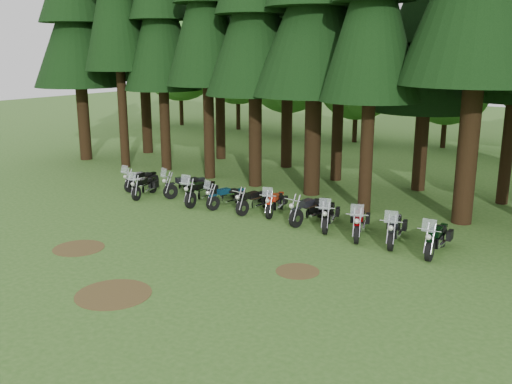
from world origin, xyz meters
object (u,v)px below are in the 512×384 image
motorcycle_1 (144,187)px  motorcycle_5 (255,202)px  motorcycle_2 (186,186)px  motorcycle_6 (275,203)px  motorcycle_3 (201,192)px  motorcycle_7 (310,211)px  motorcycle_11 (437,239)px  motorcycle_9 (359,223)px  motorcycle_10 (395,230)px  motorcycle_8 (329,216)px  motorcycle_4 (227,197)px  motorcycle_0 (142,180)px

motorcycle_1 → motorcycle_5: size_ratio=0.99×
motorcycle_2 → motorcycle_6: (5.12, -0.12, -0.04)m
motorcycle_3 → motorcycle_7: 5.52m
motorcycle_11 → motorcycle_7: bearing=169.9°
motorcycle_9 → motorcycle_10: motorcycle_9 is taller
motorcycle_8 → motorcycle_10: (2.82, -0.30, 0.02)m
motorcycle_1 → motorcycle_2: motorcycle_2 is taller
motorcycle_6 → motorcycle_4: bearing=173.8°
motorcycle_0 → motorcycle_4: size_ratio=1.02×
motorcycle_0 → motorcycle_6: motorcycle_6 is taller
motorcycle_2 → motorcycle_10: 10.76m
motorcycle_5 → motorcycle_11: motorcycle_11 is taller
motorcycle_0 → motorcycle_4: 5.54m
motorcycle_1 → motorcycle_10: (12.33, 0.24, 0.04)m
motorcycle_5 → motorcycle_9: motorcycle_9 is taller
motorcycle_1 → motorcycle_10: size_ratio=0.92×
motorcycle_0 → motorcycle_2: 2.75m
motorcycle_7 → motorcycle_6: bearing=-179.1°
motorcycle_0 → motorcycle_11: size_ratio=0.91×
motorcycle_2 → motorcycle_4: bearing=10.8°
motorcycle_0 → motorcycle_4: bearing=-0.1°
motorcycle_5 → motorcycle_10: size_ratio=0.93×
motorcycle_9 → motorcycle_7: bearing=148.4°
motorcycle_5 → motorcycle_10: bearing=3.9°
motorcycle_3 → motorcycle_1: bearing=-176.9°
motorcycle_6 → motorcycle_9: 4.28m
motorcycle_10 → motorcycle_9: bearing=166.4°
motorcycle_2 → motorcycle_11: bearing=15.0°
motorcycle_5 → motorcycle_6: 0.89m
motorcycle_6 → motorcycle_1: bearing=174.0°
motorcycle_7 → motorcycle_0: bearing=-171.9°
motorcycle_5 → motorcycle_6: (0.86, 0.24, 0.00)m
motorcycle_8 → motorcycle_9: size_ratio=0.95×
motorcycle_6 → motorcycle_11: size_ratio=0.91×
motorcycle_3 → motorcycle_9: (7.88, -0.28, -0.00)m
motorcycle_11 → motorcycle_5: bearing=172.2°
motorcycle_4 → motorcycle_9: size_ratio=0.90×
motorcycle_6 → motorcycle_10: 5.66m
motorcycle_0 → motorcycle_9: size_ratio=0.92×
motorcycle_7 → motorcycle_10: motorcycle_10 is taller
motorcycle_3 → motorcycle_9: bearing=-8.7°
motorcycle_5 → motorcycle_3: bearing=-165.9°
motorcycle_1 → motorcycle_6: 6.80m
motorcycle_6 → motorcycle_7: bearing=-23.0°
motorcycle_8 → motorcycle_9: 1.45m
motorcycle_10 → motorcycle_0: bearing=163.8°
motorcycle_0 → motorcycle_10: motorcycle_10 is taller
motorcycle_4 → motorcycle_8: bearing=14.4°
motorcycle_5 → motorcycle_8: bearing=4.9°
motorcycle_3 → motorcycle_7: bearing=-4.3°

